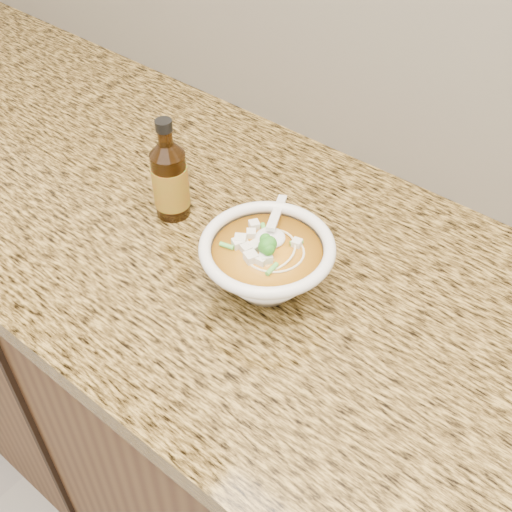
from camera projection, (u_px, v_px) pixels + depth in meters
The scene contains 4 objects.
cabinet at pixel (348, 480), 1.22m from camera, with size 4.00×0.65×0.86m, color black.
counter_slab at pixel (379, 330), 0.91m from camera, with size 4.00×0.68×0.04m, color olive.
soup_bowl at pixel (267, 264), 0.91m from camera, with size 0.19×0.21×0.11m.
hot_sauce_bottle at pixel (170, 180), 1.02m from camera, with size 0.07×0.07×0.18m.
Camera 1 is at (0.23, 1.12, 1.59)m, focal length 45.00 mm.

